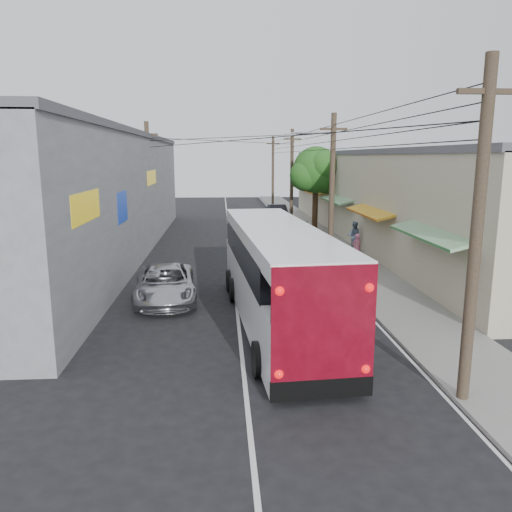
{
  "coord_description": "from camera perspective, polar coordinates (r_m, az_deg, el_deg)",
  "views": [
    {
      "loc": [
        -0.55,
        -12.77,
        5.84
      ],
      "look_at": [
        0.92,
        8.43,
        1.58
      ],
      "focal_mm": 35.0,
      "sensor_mm": 36.0,
      "label": 1
    }
  ],
  "objects": [
    {
      "name": "parked_car_far",
      "position": [
        46.09,
        2.48,
        4.96
      ],
      "size": [
        1.75,
        4.52,
        1.47
      ],
      "primitive_type": "imported",
      "rotation": [
        0.0,
        0.0,
        0.04
      ],
      "color": "black",
      "rests_on": "ground"
    },
    {
      "name": "jeepney",
      "position": [
        20.75,
        -10.3,
        -3.15
      ],
      "size": [
        2.86,
        5.35,
        1.43
      ],
      "primitive_type": "imported",
      "rotation": [
        0.0,
        0.0,
        0.1
      ],
      "color": "#B3B3BA",
      "rests_on": "ground"
    },
    {
      "name": "utility_poles",
      "position": [
        33.34,
        2.39,
        8.38
      ],
      "size": [
        11.8,
        45.28,
        8.0
      ],
      "color": "#473828",
      "rests_on": "ground"
    },
    {
      "name": "pedestrian_near",
      "position": [
        27.66,
        11.43,
        0.87
      ],
      "size": [
        0.69,
        0.57,
        1.61
      ],
      "primitive_type": "imported",
      "rotation": [
        0.0,
        0.0,
        3.5
      ],
      "color": "#C26789",
      "rests_on": "sidewalk"
    },
    {
      "name": "sidewalk",
      "position": [
        34.01,
        8.05,
        1.44
      ],
      "size": [
        3.0,
        80.0,
        0.12
      ],
      "primitive_type": "cube",
      "color": "slate",
      "rests_on": "ground"
    },
    {
      "name": "parked_car_mid",
      "position": [
        37.79,
        2.76,
        3.58
      ],
      "size": [
        1.8,
        4.4,
        1.5
      ],
      "primitive_type": "imported",
      "rotation": [
        0.0,
        0.0,
        -0.01
      ],
      "color": "#232327",
      "rests_on": "ground"
    },
    {
      "name": "building_left",
      "position": [
        31.85,
        -18.55,
        6.81
      ],
      "size": [
        7.2,
        36.0,
        7.25
      ],
      "color": "gray",
      "rests_on": "ground"
    },
    {
      "name": "parked_suv",
      "position": [
        29.06,
        4.7,
        1.53
      ],
      "size": [
        2.76,
        6.37,
        1.83
      ],
      "primitive_type": "imported",
      "rotation": [
        0.0,
        0.0,
        -0.03
      ],
      "color": "#9B9CA2",
      "rests_on": "ground"
    },
    {
      "name": "building_right",
      "position": [
        36.73,
        14.45,
        6.78
      ],
      "size": [
        7.09,
        40.0,
        6.25
      ],
      "color": "#B9B293",
      "rests_on": "ground"
    },
    {
      "name": "pedestrian_far",
      "position": [
        31.4,
        11.13,
        2.28
      ],
      "size": [
        1.04,
        0.92,
        1.79
      ],
      "primitive_type": "imported",
      "rotation": [
        0.0,
        0.0,
        2.82
      ],
      "color": "#7F95B9",
      "rests_on": "sidewalk"
    },
    {
      "name": "street_tree",
      "position": [
        39.51,
        6.96,
        9.56
      ],
      "size": [
        4.4,
        4.0,
        6.6
      ],
      "color": "#3F2B19",
      "rests_on": "ground"
    },
    {
      "name": "ground",
      "position": [
        14.05,
        -1.41,
        -13.22
      ],
      "size": [
        120.0,
        120.0,
        0.0
      ],
      "primitive_type": "plane",
      "color": "black",
      "rests_on": "ground"
    },
    {
      "name": "coach_bus",
      "position": [
        17.45,
        2.33,
        -2.05
      ],
      "size": [
        3.46,
        12.23,
        3.48
      ],
      "rotation": [
        0.0,
        0.0,
        0.07
      ],
      "color": "white",
      "rests_on": "ground"
    }
  ]
}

